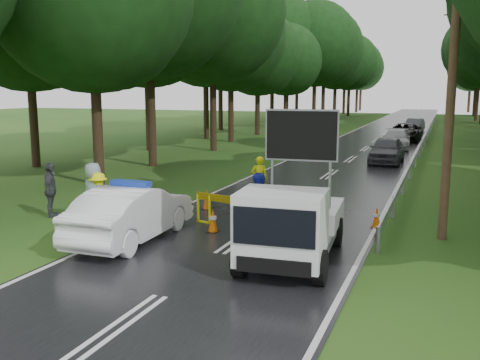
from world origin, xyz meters
The scene contains 23 objects.
ground centered at (0.00, 0.00, 0.00)m, with size 160.00×160.00×0.00m, color #1B4714.
road centered at (0.00, 30.00, 0.01)m, with size 7.00×140.00×0.02m, color black.
guardrail centered at (3.70, 29.67, 0.55)m, with size 0.12×60.06×0.70m.
utility_pole_near centered at (5.20, 2.00, 5.06)m, with size 1.40×0.24×10.00m.
utility_pole_mid centered at (5.20, 28.00, 5.06)m, with size 1.40×0.24×10.00m.
utility_pole_far centered at (5.20, 54.00, 5.06)m, with size 1.40×0.24×10.00m.
police_sedan centered at (-2.71, -1.23, 0.76)m, with size 1.74×4.63×1.66m.
work_truck centered at (1.85, -1.51, 0.97)m, with size 2.30×4.60×3.56m.
barrier centered at (-0.80, 1.00, 0.73)m, with size 2.30×0.56×0.97m.
officer centered at (-1.19, 5.00, 0.83)m, with size 0.61×0.40×1.67m, color #D3DE0C.
civilian centered at (0.39, 0.50, 0.90)m, with size 0.87×0.68×1.80m, color #1827A1.
bystander_left centered at (-4.67, 0.00, 0.80)m, with size 1.04×0.60×1.60m, color #F4FF0D.
bystander_mid centered at (-6.65, 0.20, 0.89)m, with size 1.04×0.43×1.77m, color #3B3E42.
bystander_right centered at (-4.84, 0.00, 0.94)m, with size 0.92×0.60×1.89m, color gray.
queue_car_first centered at (2.11, 17.28, 0.74)m, with size 1.74×4.34×1.48m, color #3E4246.
queue_car_second centered at (1.95, 24.91, 0.65)m, with size 1.83×4.50×1.31m, color #ABAEB3.
queue_car_third centered at (2.10, 30.91, 0.70)m, with size 2.33×5.05×1.40m, color black.
queue_car_fourth centered at (2.31, 39.92, 0.65)m, with size 1.38×3.97×1.31m, color #44474D.
cone_near_left centered at (-3.50, -1.00, 0.32)m, with size 0.31×0.31×0.65m.
cone_center centered at (-1.00, 0.35, 0.35)m, with size 0.34×0.34×0.72m.
cone_far centered at (-0.20, 3.70, 0.33)m, with size 0.33×0.33×0.69m.
cone_left_mid centered at (-2.40, 3.00, 0.36)m, with size 0.35×0.35×0.74m.
cone_right centered at (3.36, 2.53, 0.32)m, with size 0.32×0.32×0.67m.
Camera 1 is at (5.13, -13.37, 4.11)m, focal length 40.00 mm.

